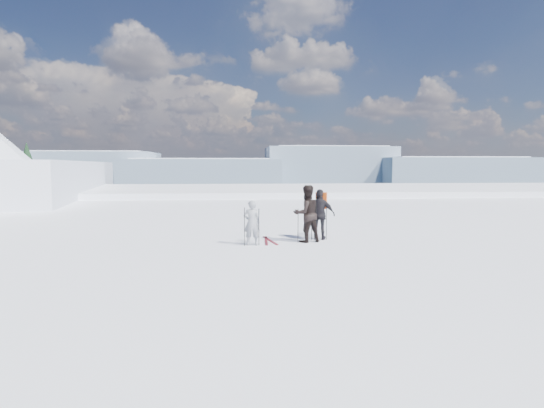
# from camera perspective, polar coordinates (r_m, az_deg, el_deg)

# --- Properties ---
(lake_basin) EXTENTS (820.00, 820.00, 71.62)m
(lake_basin) POSITION_cam_1_polar(r_m,az_deg,el_deg) (42.20, -0.90, -7.29)
(lake_basin) COLOR white
(lake_basin) RESTS_ON ground
(far_mountain_range) EXTENTS (770.00, 110.00, 53.00)m
(far_mountain_range) POSITION_cam_1_polar(r_m,az_deg,el_deg) (467.10, -0.58, 4.12)
(far_mountain_range) COLOR slate
(far_mountain_range) RESTS_ON ground
(skier_grey) EXTENTS (0.57, 0.38, 1.52)m
(skier_grey) POSITION_cam_1_polar(r_m,az_deg,el_deg) (14.29, -2.74, -2.55)
(skier_grey) COLOR gray
(skier_grey) RESTS_ON ground
(skier_dark) EXTENTS (1.16, 1.02, 2.01)m
(skier_dark) POSITION_cam_1_polar(r_m,az_deg,el_deg) (14.89, 4.67, -1.31)
(skier_dark) COLOR black
(skier_dark) RESTS_ON ground
(skier_pack) EXTENTS (1.16, 0.80, 1.83)m
(skier_pack) POSITION_cam_1_polar(r_m,az_deg,el_deg) (15.43, 6.48, -1.41)
(skier_pack) COLOR black
(skier_pack) RESTS_ON ground
(backpack) EXTENTS (0.44, 0.35, 0.59)m
(backpack) POSITION_cam_1_polar(r_m,az_deg,el_deg) (15.58, 6.68, 3.13)
(backpack) COLOR #C24512
(backpack) RESTS_ON skier_pack
(ski_poles) EXTENTS (3.00, 1.02, 1.37)m
(ski_poles) POSITION_cam_1_polar(r_m,az_deg,el_deg) (14.81, 3.01, -2.70)
(ski_poles) COLOR black
(ski_poles) RESTS_ON ground
(skis_loose) EXTENTS (0.45, 1.70, 0.03)m
(skis_loose) POSITION_cam_1_polar(r_m,az_deg,el_deg) (15.18, -0.52, -4.93)
(skis_loose) COLOR black
(skis_loose) RESTS_ON ground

